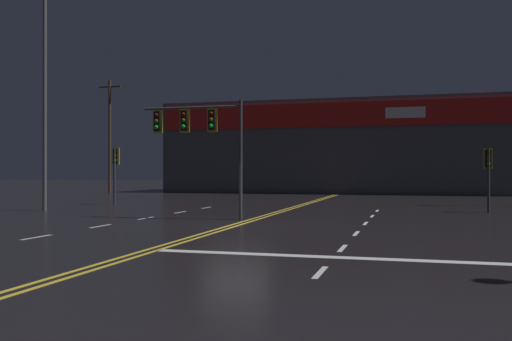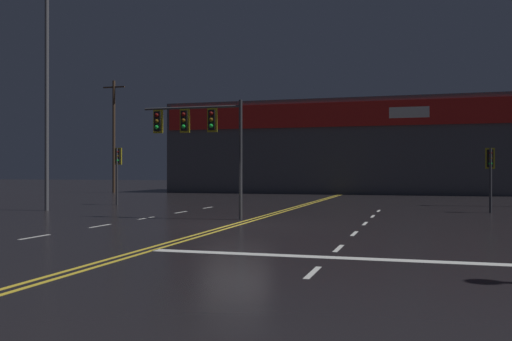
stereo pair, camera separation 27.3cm
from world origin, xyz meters
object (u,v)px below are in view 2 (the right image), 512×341
Objects in this scene: traffic_signal_median at (197,128)px; traffic_signal_corner_northeast at (490,165)px; traffic_signal_corner_northwest at (118,163)px; streetlight_far_right at (47,66)px.

traffic_signal_corner_northeast is (12.11, 7.03, -1.53)m from traffic_signal_median.
traffic_signal_corner_northwest is 0.29× the size of streetlight_far_right.
traffic_signal_corner_northeast is 22.24m from streetlight_far_right.
traffic_signal_corner_northeast is at bearing -2.60° from traffic_signal_corner_northwest.
traffic_signal_corner_northeast is 20.36m from traffic_signal_corner_northwest.
traffic_signal_median reaches higher than traffic_signal_corner_northeast.
traffic_signal_median reaches higher than traffic_signal_corner_northwest.
traffic_signal_median is at bearing -149.87° from traffic_signal_corner_northeast.
traffic_signal_median is 10.02m from streetlight_far_right.
streetlight_far_right reaches higher than traffic_signal_corner_northeast.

